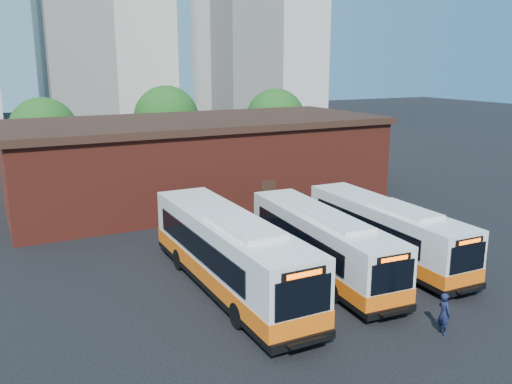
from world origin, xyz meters
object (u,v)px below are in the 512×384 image
bus_midwest (229,256)px  bus_east (385,233)px  bus_mideast (321,245)px  transit_worker (444,313)px

bus_midwest → bus_east: bus_midwest is taller
bus_east → bus_mideast: bearing=-176.4°
bus_midwest → transit_worker: 9.84m
bus_midwest → bus_east: (9.36, -0.11, -0.21)m
bus_midwest → transit_worker: size_ratio=7.92×
transit_worker → bus_midwest: bearing=43.8°
bus_mideast → transit_worker: bus_mideast is taller
bus_east → transit_worker: bearing=-113.1°
bus_mideast → bus_midwest: bearing=-179.4°
bus_midwest → bus_mideast: (5.04, -0.28, -0.20)m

